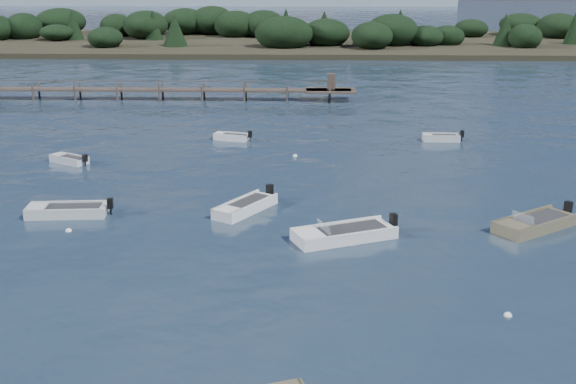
{
  "coord_description": "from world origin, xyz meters",
  "views": [
    {
      "loc": [
        1.84,
        -24.16,
        13.04
      ],
      "look_at": [
        0.69,
        14.0,
        1.0
      ],
      "focal_mm": 45.0,
      "sensor_mm": 36.0,
      "label": 1
    }
  ],
  "objects_px": {
    "dinghy_mid_grey": "(67,213)",
    "dinghy_mid_white_b": "(535,225)",
    "tender_far_grey_b": "(441,139)",
    "tender_far_grey": "(69,161)",
    "tender_far_white": "(232,138)",
    "dinghy_extra_a": "(245,208)",
    "dinghy_mid_white_a": "(344,236)",
    "jetty": "(77,89)"
  },
  "relations": [
    {
      "from": "tender_far_grey",
      "to": "dinghy_extra_a",
      "type": "xyz_separation_m",
      "value": [
        13.04,
        -9.9,
        0.02
      ]
    },
    {
      "from": "dinghy_mid_white_a",
      "to": "tender_far_white",
      "type": "bearing_deg",
      "value": 110.31
    },
    {
      "from": "dinghy_extra_a",
      "to": "jetty",
      "type": "distance_m",
      "value": 39.88
    },
    {
      "from": "dinghy_extra_a",
      "to": "dinghy_mid_white_b",
      "type": "xyz_separation_m",
      "value": [
        15.25,
        -2.28,
        0.0
      ]
    },
    {
      "from": "tender_far_grey",
      "to": "dinghy_mid_white_a",
      "type": "height_order",
      "value": "dinghy_mid_white_a"
    },
    {
      "from": "dinghy_mid_grey",
      "to": "tender_far_grey",
      "type": "bearing_deg",
      "value": 107.31
    },
    {
      "from": "dinghy_extra_a",
      "to": "dinghy_mid_white_b",
      "type": "bearing_deg",
      "value": -8.5
    },
    {
      "from": "tender_far_grey_b",
      "to": "jetty",
      "type": "xyz_separation_m",
      "value": [
        -33.83,
        17.25,
        0.83
      ]
    },
    {
      "from": "tender_far_grey",
      "to": "dinghy_mid_white_a",
      "type": "relative_size",
      "value": 0.55
    },
    {
      "from": "tender_far_grey",
      "to": "dinghy_mid_white_b",
      "type": "xyz_separation_m",
      "value": [
        28.29,
        -12.18,
        0.03
      ]
    },
    {
      "from": "tender_far_grey",
      "to": "jetty",
      "type": "relative_size",
      "value": 0.05
    },
    {
      "from": "jetty",
      "to": "dinghy_mid_white_b",
      "type": "bearing_deg",
      "value": -46.11
    },
    {
      "from": "dinghy_mid_white_a",
      "to": "tender_far_grey_b",
      "type": "distance_m",
      "value": 22.9
    },
    {
      "from": "dinghy_mid_grey",
      "to": "tender_far_white",
      "type": "distance_m",
      "value": 19.36
    },
    {
      "from": "dinghy_mid_white_a",
      "to": "jetty",
      "type": "bearing_deg",
      "value": 123.35
    },
    {
      "from": "dinghy_extra_a",
      "to": "jetty",
      "type": "bearing_deg",
      "value": 120.24
    },
    {
      "from": "tender_far_grey",
      "to": "dinghy_mid_grey",
      "type": "height_order",
      "value": "dinghy_mid_grey"
    },
    {
      "from": "dinghy_mid_grey",
      "to": "tender_far_grey_b",
      "type": "bearing_deg",
      "value": 37.81
    },
    {
      "from": "dinghy_mid_white_a",
      "to": "dinghy_extra_a",
      "type": "height_order",
      "value": "dinghy_mid_white_a"
    },
    {
      "from": "dinghy_mid_white_a",
      "to": "dinghy_extra_a",
      "type": "xyz_separation_m",
      "value": [
        -5.27,
        4.08,
        -0.0
      ]
    },
    {
      "from": "tender_far_grey",
      "to": "dinghy_mid_white_b",
      "type": "distance_m",
      "value": 30.8
    },
    {
      "from": "tender_far_grey",
      "to": "tender_far_grey_b",
      "type": "distance_m",
      "value": 27.76
    },
    {
      "from": "jetty",
      "to": "tender_far_grey",
      "type": "bearing_deg",
      "value": -74.0
    },
    {
      "from": "jetty",
      "to": "tender_far_white",
      "type": "bearing_deg",
      "value": -44.77
    },
    {
      "from": "dinghy_mid_grey",
      "to": "tender_far_grey_b",
      "type": "xyz_separation_m",
      "value": [
        23.4,
        18.16,
        -0.01
      ]
    },
    {
      "from": "dinghy_mid_white_b",
      "to": "dinghy_extra_a",
      "type": "bearing_deg",
      "value": 171.5
    },
    {
      "from": "tender_far_grey",
      "to": "dinghy_extra_a",
      "type": "distance_m",
      "value": 16.38
    },
    {
      "from": "dinghy_mid_white_a",
      "to": "jetty",
      "type": "xyz_separation_m",
      "value": [
        -25.35,
        38.52,
        0.82
      ]
    },
    {
      "from": "dinghy_extra_a",
      "to": "dinghy_mid_grey",
      "type": "bearing_deg",
      "value": -174.31
    },
    {
      "from": "dinghy_mid_grey",
      "to": "dinghy_mid_white_b",
      "type": "relative_size",
      "value": 0.94
    },
    {
      "from": "dinghy_mid_grey",
      "to": "dinghy_mid_white_b",
      "type": "height_order",
      "value": "dinghy_mid_white_b"
    },
    {
      "from": "tender_far_grey",
      "to": "tender_far_white",
      "type": "xyz_separation_m",
      "value": [
        10.49,
        7.15,
        0.01
      ]
    },
    {
      "from": "jetty",
      "to": "tender_far_grey_b",
      "type": "bearing_deg",
      "value": -27.02
    },
    {
      "from": "tender_far_grey",
      "to": "jetty",
      "type": "xyz_separation_m",
      "value": [
        -7.04,
        24.54,
        0.84
      ]
    },
    {
      "from": "dinghy_extra_a",
      "to": "tender_far_grey_b",
      "type": "xyz_separation_m",
      "value": [
        13.75,
        17.2,
        -0.01
      ]
    },
    {
      "from": "dinghy_mid_grey",
      "to": "tender_far_grey_b",
      "type": "height_order",
      "value": "dinghy_mid_grey"
    },
    {
      "from": "tender_far_grey_b",
      "to": "dinghy_mid_grey",
      "type": "bearing_deg",
      "value": -142.19
    },
    {
      "from": "tender_far_grey",
      "to": "tender_far_white",
      "type": "bearing_deg",
      "value": 34.26
    },
    {
      "from": "dinghy_extra_a",
      "to": "dinghy_mid_white_a",
      "type": "bearing_deg",
      "value": -37.75
    },
    {
      "from": "tender_far_white",
      "to": "tender_far_grey_b",
      "type": "distance_m",
      "value": 16.29
    },
    {
      "from": "dinghy_mid_grey",
      "to": "dinghy_mid_white_b",
      "type": "xyz_separation_m",
      "value": [
        24.9,
        -1.32,
        0.01
      ]
    },
    {
      "from": "tender_far_white",
      "to": "tender_far_grey_b",
      "type": "height_order",
      "value": "tender_far_grey_b"
    }
  ]
}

